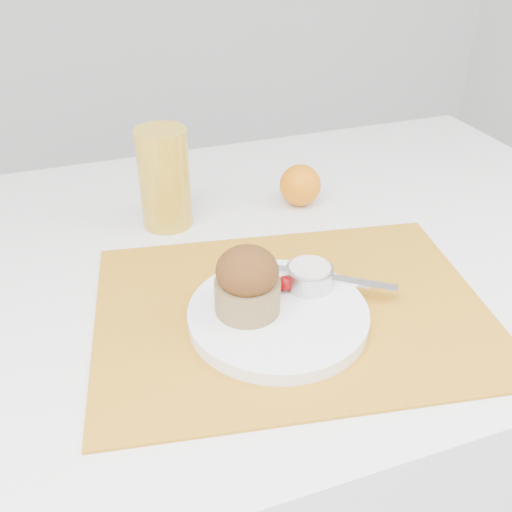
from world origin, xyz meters
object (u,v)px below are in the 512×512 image
object	(u,v)px
table	(268,417)
juice_glass	(164,179)
muffin	(247,282)
plate	(278,315)
orange	(300,185)

from	to	relation	value
table	juice_glass	distance (m)	0.49
muffin	plate	bearing A→B (deg)	-21.43
table	orange	size ratio (longest dim) A/B	17.40
plate	orange	size ratio (longest dim) A/B	3.18
table	plate	xyz separation A→B (m)	(-0.06, -0.17, 0.39)
orange	juice_glass	bearing A→B (deg)	177.75
table	muffin	size ratio (longest dim) A/B	14.02
table	juice_glass	xyz separation A→B (m)	(-0.13, 0.12, 0.45)
table	plate	size ratio (longest dim) A/B	5.47
table	juice_glass	world-z (taller)	juice_glass
orange	muffin	bearing A→B (deg)	-124.48
table	muffin	distance (m)	0.47
juice_glass	muffin	size ratio (longest dim) A/B	1.82
plate	muffin	distance (m)	0.06
orange	muffin	xyz separation A→B (m)	(-0.18, -0.27, 0.03)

